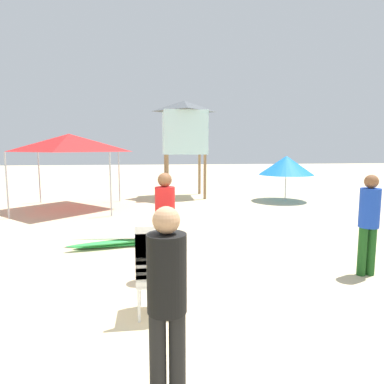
% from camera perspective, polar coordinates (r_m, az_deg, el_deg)
% --- Properties ---
extents(ground, '(80.00, 80.00, 0.00)m').
position_cam_1_polar(ground, '(4.41, -8.19, -21.29)').
color(ground, beige).
extents(stacked_plastic_chairs, '(0.48, 0.48, 1.20)m').
position_cam_1_polar(stacked_plastic_chairs, '(4.31, -6.14, -11.79)').
color(stacked_plastic_chairs, white).
rests_on(stacked_plastic_chairs, ground).
extents(surfboard_pile, '(2.47, 0.83, 0.24)m').
position_cam_1_polar(surfboard_pile, '(7.57, -11.09, -7.99)').
color(surfboard_pile, green).
rests_on(surfboard_pile, ground).
extents(lifeguard_near_left, '(0.32, 0.32, 1.69)m').
position_cam_1_polar(lifeguard_near_left, '(6.30, 27.56, -3.92)').
color(lifeguard_near_left, '#194C19').
rests_on(lifeguard_near_left, ground).
extents(lifeguard_near_center, '(0.32, 0.32, 1.66)m').
position_cam_1_polar(lifeguard_near_center, '(2.84, -4.22, -16.65)').
color(lifeguard_near_center, black).
rests_on(lifeguard_near_center, ground).
extents(lifeguard_near_right, '(0.32, 0.32, 1.72)m').
position_cam_1_polar(lifeguard_near_right, '(5.49, -4.53, -4.38)').
color(lifeguard_near_right, red).
rests_on(lifeguard_near_right, ground).
extents(popup_canopy, '(3.08, 3.08, 2.60)m').
position_cam_1_polar(popup_canopy, '(12.48, -19.91, 7.77)').
color(popup_canopy, '#B2B2B7').
rests_on(popup_canopy, ground).
extents(lifeguard_tower, '(1.98, 1.98, 4.10)m').
position_cam_1_polar(lifeguard_tower, '(14.74, -1.32, 10.77)').
color(lifeguard_tower, olive).
rests_on(lifeguard_tower, ground).
extents(beach_umbrella_mid, '(2.16, 2.16, 1.81)m').
position_cam_1_polar(beach_umbrella_mid, '(14.08, 15.54, 4.34)').
color(beach_umbrella_mid, beige).
rests_on(beach_umbrella_mid, ground).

